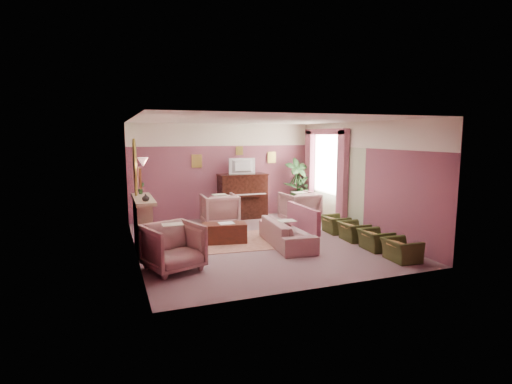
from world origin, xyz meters
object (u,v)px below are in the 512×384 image
object	(u,v)px
television	(243,165)
floral_armchair_left	(220,208)
olive_chair_d	(335,221)
floral_armchair_right	(300,206)
coffee_table	(224,233)
olive_chair_b	(375,237)
piano	(243,197)
side_table	(301,204)
floral_armchair_front	(173,245)
sofa	(287,228)
olive_chair_a	(402,247)
olive_chair_c	(354,228)

from	to	relation	value
television	floral_armchair_left	world-z (taller)	television
olive_chair_d	floral_armchair_right	bearing A→B (deg)	102.10
coffee_table	olive_chair_b	distance (m)	3.37
piano	side_table	bearing A→B (deg)	-5.31
floral_armchair_right	side_table	bearing A→B (deg)	61.10
floral_armchair_front	coffee_table	bearing A→B (deg)	46.95
sofa	floral_armchair_right	distance (m)	2.43
coffee_table	sofa	world-z (taller)	sofa
sofa	side_table	xyz separation A→B (m)	(1.87, 2.98, -0.04)
piano	television	size ratio (longest dim) A/B	1.75
olive_chair_d	floral_armchair_left	bearing A→B (deg)	144.37
olive_chair_d	side_table	distance (m)	2.37
olive_chair_d	sofa	bearing A→B (deg)	-159.24
sofa	olive_chair_a	bearing A→B (deg)	-48.27
floral_armchair_right	floral_armchair_front	bearing A→B (deg)	-144.72
floral_armchair_right	piano	bearing A→B (deg)	139.54
floral_armchair_front	piano	bearing A→B (deg)	55.96
television	olive_chair_b	bearing A→B (deg)	-68.46
coffee_table	olive_chair_b	size ratio (longest dim) A/B	1.50
floral_armchair_left	olive_chair_a	bearing A→B (deg)	-59.33
piano	sofa	bearing A→B (deg)	-90.21
piano	olive_chair_b	distance (m)	4.50
coffee_table	floral_armchair_right	xyz separation A→B (m)	(2.60, 1.33, 0.26)
floral_armchair_right	olive_chair_a	xyz separation A→B (m)	(0.30, -3.86, -0.19)
olive_chair_a	olive_chair_b	world-z (taller)	same
coffee_table	sofa	distance (m)	1.45
coffee_table	floral_armchair_left	distance (m)	1.81
olive_chair_c	side_table	size ratio (longest dim) A/B	0.95
floral_armchair_left	olive_chair_a	world-z (taller)	floral_armchair_left
piano	sofa	size ratio (longest dim) A/B	0.72
floral_armchair_front	television	bearing A→B (deg)	55.62
olive_chair_c	coffee_table	bearing A→B (deg)	162.99
piano	side_table	distance (m)	1.89
side_table	piano	bearing A→B (deg)	174.69
olive_chair_b	olive_chair_a	bearing A→B (deg)	-90.00
floral_armchair_front	olive_chair_b	size ratio (longest dim) A/B	1.45
olive_chair_b	olive_chair_c	size ratio (longest dim) A/B	1.00
piano	floral_armchair_front	world-z (taller)	piano
olive_chair_b	olive_chair_d	bearing A→B (deg)	90.00
piano	television	world-z (taller)	television
coffee_table	olive_chair_d	size ratio (longest dim) A/B	1.50
sofa	floral_armchair_front	bearing A→B (deg)	-163.11
floral_armchair_front	side_table	world-z (taller)	floral_armchair_front
piano	floral_armchair_right	distance (m)	1.75
floral_armchair_front	olive_chair_d	xyz separation A→B (m)	(4.31, 1.43, -0.19)
floral_armchair_right	olive_chair_c	bearing A→B (deg)	-82.29
floral_armchair_front	olive_chair_a	distance (m)	4.43
coffee_table	floral_armchair_front	distance (m)	2.07
floral_armchair_right	olive_chair_a	bearing A→B (deg)	-85.55
sofa	floral_armchair_front	xyz separation A→B (m)	(-2.67, -0.81, 0.09)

